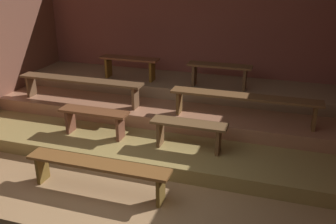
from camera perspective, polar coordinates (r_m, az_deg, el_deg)
ground at (r=6.46m, az=-2.63°, el=-4.85°), size 7.04×5.04×0.08m
wall_back at (r=7.97m, az=2.60°, el=10.56°), size 7.04×0.06×2.59m
platform_lower at (r=6.82m, az=-1.20°, el=-1.89°), size 6.24×3.23×0.22m
platform_middle at (r=7.22m, az=0.19°, el=1.43°), size 6.24×2.13×0.22m
platform_upper at (r=7.57m, az=1.25°, el=4.21°), size 6.24×1.20×0.22m
bench_floor_center at (r=5.02m, az=-10.78°, el=-8.48°), size 1.99×0.30×0.44m
bench_lower_left at (r=6.12m, az=-11.30°, el=-0.71°), size 1.15×0.30×0.44m
bench_lower_right at (r=5.57m, az=3.23°, el=-2.64°), size 1.15×0.30×0.44m
bench_middle_left at (r=7.03m, az=-13.38°, el=4.39°), size 2.42×0.30×0.44m
bench_middle_right at (r=6.11m, az=11.66°, el=1.86°), size 2.42×0.30×0.44m
bench_upper_left at (r=7.54m, az=-5.93°, el=7.55°), size 1.20×0.30×0.44m
bench_upper_right at (r=7.03m, az=7.93°, el=6.40°), size 1.20×0.30×0.44m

